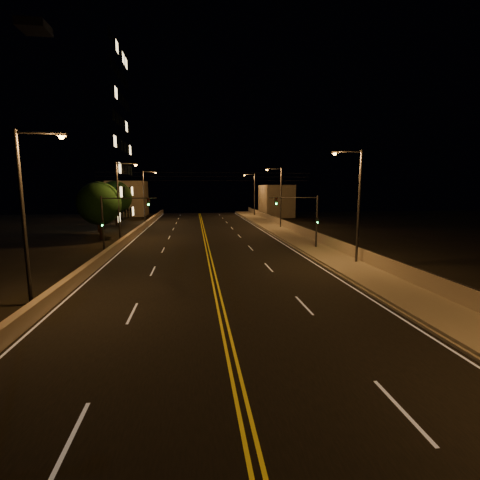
{
  "coord_description": "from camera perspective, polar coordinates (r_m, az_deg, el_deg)",
  "views": [
    {
      "loc": [
        -1.28,
        -6.91,
        6.33
      ],
      "look_at": [
        2.0,
        18.0,
        2.5
      ],
      "focal_mm": 26.0,
      "sensor_mm": 36.0,
      "label": 1
    }
  ],
  "objects": [
    {
      "name": "ground",
      "position": [
        9.46,
        2.69,
        -33.34
      ],
      "size": [
        160.0,
        160.0,
        0.0
      ],
      "primitive_type": "plane",
      "color": "black",
      "rests_on": "ground"
    },
    {
      "name": "road",
      "position": [
        27.67,
        -4.67,
        -4.57
      ],
      "size": [
        18.0,
        120.0,
        0.02
      ],
      "primitive_type": "cube",
      "color": "black",
      "rests_on": "ground"
    },
    {
      "name": "sidewalk",
      "position": [
        30.14,
        16.34,
        -3.52
      ],
      "size": [
        3.6,
        120.0,
        0.3
      ],
      "primitive_type": "cube",
      "color": "gray",
      "rests_on": "ground"
    },
    {
      "name": "curb",
      "position": [
        29.45,
        13.0,
        -3.82
      ],
      "size": [
        0.14,
        120.0,
        0.15
      ],
      "primitive_type": "cube",
      "color": "gray",
      "rests_on": "ground"
    },
    {
      "name": "parapet_wall",
      "position": [
        30.71,
        19.21,
        -2.2
      ],
      "size": [
        0.3,
        120.0,
        1.0
      ],
      "primitive_type": "cube",
      "color": "gray",
      "rests_on": "sidewalk"
    },
    {
      "name": "jersey_barrier",
      "position": [
        28.62,
        -23.09,
        -3.94
      ],
      "size": [
        0.45,
        120.0,
        0.85
      ],
      "primitive_type": "cube",
      "color": "gray",
      "rests_on": "ground"
    },
    {
      "name": "distant_building_right",
      "position": [
        76.89,
        5.9,
        6.43
      ],
      "size": [
        6.0,
        10.0,
        6.78
      ],
      "primitive_type": "cube",
      "color": "gray",
      "rests_on": "ground"
    },
    {
      "name": "distant_building_left",
      "position": [
        82.36,
        -17.92,
        6.51
      ],
      "size": [
        8.0,
        8.0,
        7.67
      ],
      "primitive_type": "cube",
      "color": "gray",
      "rests_on": "ground"
    },
    {
      "name": "parapet_rail",
      "position": [
        30.62,
        19.26,
        -1.22
      ],
      "size": [
        0.06,
        120.0,
        0.06
      ],
      "primitive_type": "cylinder",
      "rotation": [
        1.57,
        0.0,
        0.0
      ],
      "color": "black",
      "rests_on": "parapet_wall"
    },
    {
      "name": "lane_markings",
      "position": [
        27.6,
        -4.66,
        -4.58
      ],
      "size": [
        17.32,
        116.0,
        0.0
      ],
      "color": "silver",
      "rests_on": "road"
    },
    {
      "name": "streetlight_1",
      "position": [
        29.34,
        18.49,
        6.26
      ],
      "size": [
        2.55,
        0.28,
        9.22
      ],
      "color": "#2D2D33",
      "rests_on": "ground"
    },
    {
      "name": "streetlight_2",
      "position": [
        53.29,
        6.45,
        7.52
      ],
      "size": [
        2.55,
        0.28,
        9.22
      ],
      "color": "#2D2D33",
      "rests_on": "ground"
    },
    {
      "name": "streetlight_3",
      "position": [
        76.16,
        2.19,
        7.9
      ],
      "size": [
        2.55,
        0.28,
        9.22
      ],
      "color": "#2D2D33",
      "rests_on": "ground"
    },
    {
      "name": "streetlight_4",
      "position": [
        21.37,
        -31.47,
        4.7
      ],
      "size": [
        2.55,
        0.28,
        9.22
      ],
      "color": "#2D2D33",
      "rests_on": "ground"
    },
    {
      "name": "streetlight_5",
      "position": [
        43.72,
        -19.05,
        6.87
      ],
      "size": [
        2.55,
        0.28,
        9.22
      ],
      "color": "#2D2D33",
      "rests_on": "ground"
    },
    {
      "name": "streetlight_6",
      "position": [
        65.07,
        -15.27,
        7.47
      ],
      "size": [
        2.55,
        0.28,
        9.22
      ],
      "color": "#2D2D33",
      "rests_on": "ground"
    },
    {
      "name": "traffic_signal_right",
      "position": [
        35.62,
        10.9,
        4.01
      ],
      "size": [
        5.11,
        0.31,
        5.51
      ],
      "color": "#2D2D33",
      "rests_on": "ground"
    },
    {
      "name": "traffic_signal_left",
      "position": [
        34.62,
        -19.95,
        3.52
      ],
      "size": [
        5.11,
        0.31,
        5.51
      ],
      "color": "#2D2D33",
      "rests_on": "ground"
    },
    {
      "name": "overhead_wires",
      "position": [
        36.45,
        -5.58,
        10.31
      ],
      "size": [
        22.0,
        0.03,
        0.83
      ],
      "color": "black"
    },
    {
      "name": "building_tower",
      "position": [
        64.05,
        -29.65,
        15.04
      ],
      "size": [
        24.0,
        15.0,
        30.47
      ],
      "color": "gray",
      "rests_on": "ground"
    },
    {
      "name": "tree_0",
      "position": [
        45.07,
        -22.09,
        5.57
      ],
      "size": [
        5.15,
        5.15,
        6.98
      ],
      "color": "black",
      "rests_on": "ground"
    },
    {
      "name": "tree_1",
      "position": [
        53.31,
        -22.35,
        5.51
      ],
      "size": [
        4.69,
        4.69,
        6.35
      ],
      "color": "black",
      "rests_on": "ground"
    },
    {
      "name": "tree_2",
      "position": [
        61.83,
        -19.79,
        6.61
      ],
      "size": [
        5.46,
        5.46,
        7.39
      ],
      "color": "black",
      "rests_on": "ground"
    }
  ]
}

